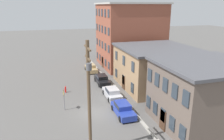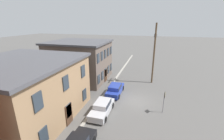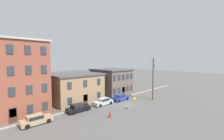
{
  "view_description": "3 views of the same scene",
  "coord_description": "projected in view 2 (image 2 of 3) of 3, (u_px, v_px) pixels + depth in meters",
  "views": [
    {
      "loc": [
        23.36,
        -4.83,
        12.42
      ],
      "look_at": [
        -1.71,
        2.67,
        4.7
      ],
      "focal_mm": 35.0,
      "sensor_mm": 36.0,
      "label": 1
    },
    {
      "loc": [
        -17.94,
        -1.81,
        10.04
      ],
      "look_at": [
        0.35,
        3.32,
        3.93
      ],
      "focal_mm": 24.0,
      "sensor_mm": 36.0,
      "label": 2
    },
    {
      "loc": [
        -24.15,
        -20.42,
        9.62
      ],
      "look_at": [
        -1.76,
        2.78,
        7.34
      ],
      "focal_mm": 24.0,
      "sensor_mm": 36.0,
      "label": 3
    }
  ],
  "objects": [
    {
      "name": "caution_sign",
      "position": [
        164.0,
        99.0,
        16.86
      ],
      "size": [
        0.87,
        0.08,
        2.68
      ],
      "color": "slate",
      "rests_on": "ground_plane"
    },
    {
      "name": "utility_pole",
      "position": [
        154.0,
        51.0,
        24.37
      ],
      "size": [
        2.4,
        0.44,
        9.95
      ],
      "color": "brown",
      "rests_on": "ground_plane"
    },
    {
      "name": "ground_plane",
      "position": [
        135.0,
        101.0,
        19.98
      ],
      "size": [
        200.0,
        200.0,
        0.0
      ],
      "primitive_type": "plane",
      "color": "#565451"
    },
    {
      "name": "car_silver",
      "position": [
        102.0,
        107.0,
        17.1
      ],
      "size": [
        4.4,
        1.92,
        1.43
      ],
      "color": "#B7B7BC",
      "rests_on": "ground_plane"
    },
    {
      "name": "apartment_midblock",
      "position": [
        23.0,
        89.0,
        15.92
      ],
      "size": [
        11.42,
        10.96,
        6.37
      ],
      "color": "#9E7A56",
      "rests_on": "ground_plane"
    },
    {
      "name": "car_blue",
      "position": [
        115.0,
        89.0,
        21.74
      ],
      "size": [
        4.4,
        1.92,
        1.43
      ],
      "color": "#233899",
      "rests_on": "ground_plane"
    },
    {
      "name": "kerb_strip",
      "position": [
        103.0,
        96.0,
        21.11
      ],
      "size": [
        56.0,
        0.36,
        0.16
      ],
      "primitive_type": "cube",
      "color": "#9E998E",
      "rests_on": "ground_plane"
    },
    {
      "name": "apartment_far",
      "position": [
        80.0,
        60.0,
        26.8
      ],
      "size": [
        9.0,
        9.96,
        6.89
      ],
      "color": "#66564C",
      "rests_on": "ground_plane"
    }
  ]
}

